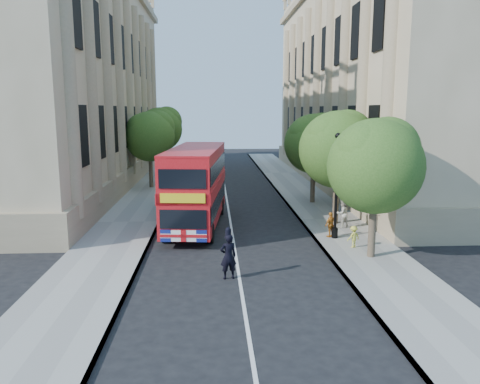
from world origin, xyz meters
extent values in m
plane|color=black|center=(0.00, 0.00, 0.00)|extent=(120.00, 120.00, 0.00)
cube|color=gray|center=(5.75, 10.00, 0.06)|extent=(3.50, 80.00, 0.12)
cube|color=gray|center=(-5.75, 10.00, 0.06)|extent=(3.50, 80.00, 0.12)
cube|color=tan|center=(13.80, 24.00, 9.00)|extent=(12.00, 38.00, 18.00)
cube|color=tan|center=(-13.80, 24.00, 9.00)|extent=(12.00, 38.00, 18.00)
cylinder|color=#473828|center=(5.80, 3.00, 1.43)|extent=(0.32, 0.32, 2.86)
sphere|color=#2E541C|center=(5.80, 3.00, 4.03)|extent=(4.00, 4.00, 4.00)
sphere|color=#2E541C|center=(6.40, 3.40, 4.68)|extent=(2.80, 2.80, 2.80)
sphere|color=#2E541C|center=(5.30, 2.70, 4.55)|extent=(2.60, 2.60, 2.60)
cylinder|color=#473828|center=(5.80, 9.00, 1.50)|extent=(0.32, 0.32, 2.99)
sphere|color=#2E541C|center=(5.80, 9.00, 4.22)|extent=(4.20, 4.20, 4.20)
sphere|color=#2E541C|center=(6.40, 9.40, 4.90)|extent=(2.94, 2.94, 2.94)
sphere|color=#2E541C|center=(5.30, 8.70, 4.76)|extent=(2.73, 2.73, 2.73)
cylinder|color=#473828|center=(5.80, 15.00, 1.45)|extent=(0.32, 0.32, 2.90)
sphere|color=#2E541C|center=(5.80, 15.00, 4.09)|extent=(4.00, 4.00, 4.00)
sphere|color=#2E541C|center=(6.40, 15.40, 4.75)|extent=(2.80, 2.80, 2.80)
sphere|color=#2E541C|center=(5.30, 14.70, 4.62)|extent=(2.60, 2.60, 2.60)
cylinder|color=#473828|center=(-6.00, 22.00, 1.50)|extent=(0.32, 0.32, 2.99)
sphere|color=#2E541C|center=(-6.00, 22.00, 4.22)|extent=(4.00, 4.00, 4.00)
sphere|color=#2E541C|center=(-5.40, 22.40, 4.90)|extent=(2.80, 2.80, 2.80)
sphere|color=#2E541C|center=(-6.50, 21.70, 4.76)|extent=(2.60, 2.60, 2.60)
cylinder|color=#473828|center=(-6.00, 30.00, 1.58)|extent=(0.32, 0.32, 3.17)
sphere|color=#2E541C|center=(-6.00, 30.00, 4.46)|extent=(4.20, 4.20, 4.20)
sphere|color=#2E541C|center=(-5.40, 30.40, 5.18)|extent=(2.94, 2.94, 2.94)
sphere|color=#2E541C|center=(-6.50, 29.70, 5.04)|extent=(2.73, 2.73, 2.73)
cylinder|color=black|center=(5.00, 6.00, 0.37)|extent=(0.30, 0.30, 0.50)
cylinder|color=black|center=(5.00, 6.00, 2.62)|extent=(0.14, 0.14, 5.00)
sphere|color=black|center=(5.00, 6.00, 5.12)|extent=(0.32, 0.32, 0.32)
cube|color=#B60C12|center=(-1.88, 9.16, 2.34)|extent=(3.30, 9.38, 3.82)
cube|color=black|center=(-1.88, 9.16, 1.50)|extent=(3.31, 8.80, 0.87)
cube|color=black|center=(-1.88, 9.16, 3.34)|extent=(3.31, 8.80, 0.87)
cube|color=yellow|center=(-2.33, 4.59, 2.47)|extent=(2.03, 0.28, 0.44)
cylinder|color=black|center=(-3.28, 6.04, 0.48)|extent=(0.36, 0.99, 0.97)
cylinder|color=black|center=(-1.11, 5.83, 0.48)|extent=(0.36, 0.99, 0.97)
cylinder|color=black|center=(-2.67, 12.29, 0.48)|extent=(0.36, 0.99, 0.97)
cylinder|color=black|center=(-0.50, 12.08, 0.48)|extent=(0.36, 0.99, 0.97)
cube|color=black|center=(-2.80, 14.13, 1.27)|extent=(1.99, 1.81, 1.97)
cube|color=black|center=(-2.75, 13.33, 1.50)|extent=(1.69, 0.21, 0.66)
cube|color=black|center=(-2.94, 16.19, 1.46)|extent=(2.08, 3.13, 2.35)
cube|color=black|center=(-2.90, 15.63, 0.33)|extent=(1.99, 4.61, 0.23)
cylinder|color=black|center=(-3.64, 13.98, 0.38)|extent=(0.26, 0.76, 0.75)
cylinder|color=black|center=(-1.95, 14.09, 0.38)|extent=(0.26, 0.76, 0.75)
cylinder|color=black|center=(-3.84, 17.07, 0.38)|extent=(0.26, 0.76, 0.75)
cylinder|color=black|center=(-2.16, 17.19, 0.38)|extent=(0.26, 0.76, 0.75)
imported|color=black|center=(-0.42, 1.00, 0.88)|extent=(0.72, 0.56, 1.76)
imported|color=beige|center=(5.91, 7.99, 0.90)|extent=(0.93, 0.85, 1.56)
imported|color=#C37422|center=(4.83, 6.18, 0.75)|extent=(0.78, 0.66, 1.26)
imported|color=#D7D249|center=(5.43, 4.36, 0.62)|extent=(0.74, 0.60, 1.01)
camera|label=1|loc=(-0.97, -16.00, 6.38)|focal=35.00mm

